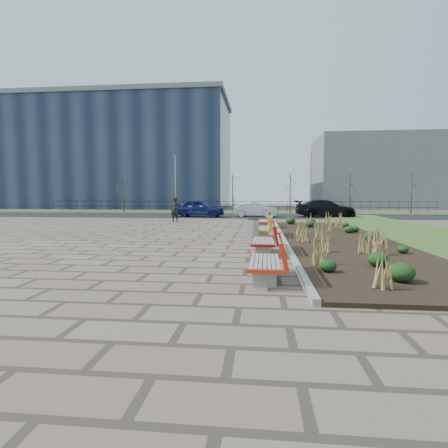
# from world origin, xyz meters

# --- Properties ---
(ground) EXTENTS (120.00, 120.00, 0.00)m
(ground) POSITION_xyz_m (0.00, 0.00, 0.00)
(ground) COLOR #6D5D4B
(ground) RESTS_ON ground
(planting_bed) EXTENTS (4.50, 18.00, 0.10)m
(planting_bed) POSITION_xyz_m (6.25, 5.00, 0.05)
(planting_bed) COLOR black
(planting_bed) RESTS_ON ground
(planting_curb) EXTENTS (0.16, 18.00, 0.15)m
(planting_curb) POSITION_xyz_m (3.92, 5.00, 0.07)
(planting_curb) COLOR gray
(planting_curb) RESTS_ON ground
(grass_verge_far) EXTENTS (80.00, 5.00, 0.04)m
(grass_verge_far) POSITION_xyz_m (0.00, 28.00, 0.02)
(grass_verge_far) COLOR #33511E
(grass_verge_far) RESTS_ON ground
(road) EXTENTS (80.00, 7.00, 0.02)m
(road) POSITION_xyz_m (0.00, 22.00, 0.01)
(road) COLOR black
(road) RESTS_ON ground
(bench_a) EXTENTS (0.94, 2.12, 1.00)m
(bench_a) POSITION_xyz_m (3.00, -2.02, 0.50)
(bench_a) COLOR red
(bench_a) RESTS_ON ground
(bench_b) EXTENTS (0.91, 2.11, 1.00)m
(bench_b) POSITION_xyz_m (3.00, 1.68, 0.50)
(bench_b) COLOR #A70F0B
(bench_b) RESTS_ON ground
(bench_c) EXTENTS (1.05, 2.16, 1.00)m
(bench_c) POSITION_xyz_m (3.00, 6.12, 0.50)
(bench_c) COLOR #FFB40D
(bench_c) RESTS_ON ground
(bench_d) EXTENTS (1.00, 2.14, 1.00)m
(bench_d) POSITION_xyz_m (3.00, 10.40, 0.50)
(bench_d) COLOR red
(bench_d) RESTS_ON ground
(litter_bin) EXTENTS (0.47, 0.47, 0.99)m
(litter_bin) POSITION_xyz_m (2.62, 4.67, 0.49)
(litter_bin) COLOR #B2B2B7
(litter_bin) RESTS_ON ground
(pedestrian) EXTENTS (0.69, 0.49, 1.80)m
(pedestrian) POSITION_xyz_m (-3.22, 14.35, 0.90)
(pedestrian) COLOR black
(pedestrian) RESTS_ON ground
(car_blue) EXTENTS (4.62, 2.17, 1.53)m
(car_blue) POSITION_xyz_m (-2.45, 20.08, 0.78)
(car_blue) COLOR #121C51
(car_blue) RESTS_ON road
(car_silver) EXTENTS (3.96, 1.69, 1.27)m
(car_silver) POSITION_xyz_m (2.51, 20.62, 0.66)
(car_silver) COLOR #A7AAAF
(car_silver) RESTS_ON road
(car_black) EXTENTS (5.39, 2.64, 1.51)m
(car_black) POSITION_xyz_m (8.64, 21.10, 0.78)
(car_black) COLOR black
(car_black) RESTS_ON road
(tree_a) EXTENTS (1.40, 1.40, 4.00)m
(tree_a) POSITION_xyz_m (-12.00, 26.50, 2.04)
(tree_a) COLOR #4C3D2D
(tree_a) RESTS_ON grass_verge_far
(tree_b) EXTENTS (1.40, 1.40, 4.00)m
(tree_b) POSITION_xyz_m (-6.00, 26.50, 2.04)
(tree_b) COLOR #4C3D2D
(tree_b) RESTS_ON grass_verge_far
(tree_c) EXTENTS (1.40, 1.40, 4.00)m
(tree_c) POSITION_xyz_m (0.00, 26.50, 2.04)
(tree_c) COLOR #4C3D2D
(tree_c) RESTS_ON grass_verge_far
(tree_d) EXTENTS (1.40, 1.40, 4.00)m
(tree_d) POSITION_xyz_m (6.00, 26.50, 2.04)
(tree_d) COLOR #4C3D2D
(tree_d) RESTS_ON grass_verge_far
(tree_e) EXTENTS (1.40, 1.40, 4.00)m
(tree_e) POSITION_xyz_m (12.00, 26.50, 2.04)
(tree_e) COLOR #4C3D2D
(tree_e) RESTS_ON grass_verge_far
(tree_f) EXTENTS (1.40, 1.40, 4.00)m
(tree_f) POSITION_xyz_m (18.00, 26.50, 2.04)
(tree_f) COLOR #4C3D2D
(tree_f) RESTS_ON grass_verge_far
(lamp_west) EXTENTS (0.24, 0.60, 6.00)m
(lamp_west) POSITION_xyz_m (-6.00, 26.00, 3.04)
(lamp_west) COLOR gray
(lamp_west) RESTS_ON grass_verge_far
(lamp_east) EXTENTS (0.24, 0.60, 6.00)m
(lamp_east) POSITION_xyz_m (8.00, 26.00, 3.04)
(lamp_east) COLOR gray
(lamp_east) RESTS_ON grass_verge_far
(railing_fence) EXTENTS (44.00, 0.10, 1.20)m
(railing_fence) POSITION_xyz_m (0.00, 29.50, 0.64)
(railing_fence) COLOR black
(railing_fence) RESTS_ON grass_verge_far
(building_glass) EXTENTS (40.00, 14.00, 15.00)m
(building_glass) POSITION_xyz_m (-22.00, 40.00, 7.50)
(building_glass) COLOR #192338
(building_glass) RESTS_ON ground
(building_grey) EXTENTS (18.00, 12.00, 10.00)m
(building_grey) POSITION_xyz_m (20.00, 42.00, 5.00)
(building_grey) COLOR slate
(building_grey) RESTS_ON ground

